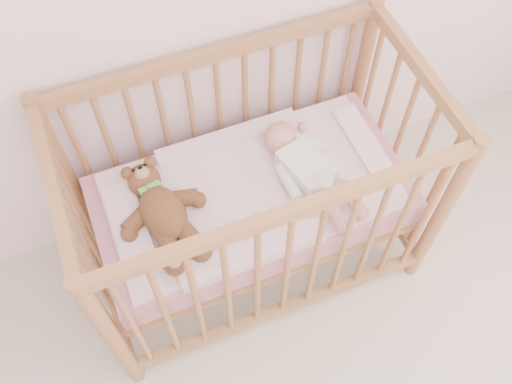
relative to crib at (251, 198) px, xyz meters
name	(u,v)px	position (x,y,z in m)	size (l,w,h in m)	color
crib	(251,198)	(0.00, 0.00, 0.00)	(1.36, 0.76, 1.00)	#A27A44
mattress	(251,200)	(0.00, 0.00, -0.01)	(1.22, 0.62, 0.13)	#CC7F97
blanket	(251,190)	(0.00, 0.00, 0.06)	(1.10, 0.58, 0.06)	#F3A8BA
baby	(306,166)	(0.22, -0.02, 0.14)	(0.27, 0.57, 0.14)	white
teddy_bear	(163,212)	(-0.35, -0.02, 0.15)	(0.35, 0.50, 0.14)	brown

